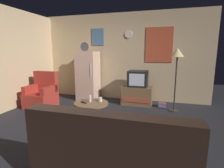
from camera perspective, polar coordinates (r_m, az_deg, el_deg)
The scene contains 13 objects.
ground_plane at distance 3.53m, azimuth -6.16°, elevation -14.58°, with size 12.00×12.00×0.00m, color #232328.
wall_with_art at distance 5.54m, azimuth 3.51°, elevation 8.78°, with size 5.20×0.12×2.65m.
fridge at distance 5.50m, azimuth -7.82°, elevation 2.67°, with size 0.60×0.62×1.77m.
tv_stand at distance 5.07m, azimuth 8.16°, elevation -3.64°, with size 0.84×0.53×0.53m.
crt_tv at distance 4.97m, azimuth 8.46°, elevation 1.77°, with size 0.54×0.51×0.44m.
standing_lamp at distance 4.56m, azimuth 20.48°, elevation 8.15°, with size 0.32×0.32×1.59m.
coffee_table at distance 3.79m, azimuth -6.74°, elevation -9.19°, with size 0.72×0.72×0.44m.
wine_glass at distance 3.75m, azimuth -7.19°, elevation -4.72°, with size 0.05×0.05×0.15m, color silver.
mug_ceramic_white at distance 3.78m, azimuth -3.83°, elevation -5.03°, with size 0.08×0.08×0.09m, color silver.
remote_control at distance 3.72m, azimuth -9.23°, elevation -5.94°, with size 0.15×0.04×0.02m, color black.
armchair at distance 5.12m, azimuth -21.85°, elevation -3.30°, with size 0.68×0.68×0.96m.
couch at distance 2.13m, azimuth 0.43°, elevation -23.10°, with size 1.70×0.80×0.92m.
book_stack at distance 5.03m, azimuth 15.97°, elevation -6.51°, with size 0.21×0.16×0.11m.
Camera 1 is at (1.25, -2.94, 1.49)m, focal length 28.03 mm.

